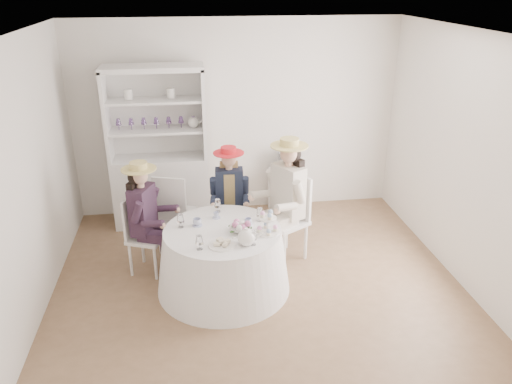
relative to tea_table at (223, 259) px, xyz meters
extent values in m
plane|color=brown|center=(0.38, 0.09, -0.36)|extent=(4.50, 4.50, 0.00)
plane|color=white|center=(0.38, 0.09, 2.34)|extent=(4.50, 4.50, 0.00)
plane|color=white|center=(0.38, 2.09, 0.99)|extent=(4.50, 0.00, 4.50)
plane|color=white|center=(0.38, -1.91, 0.99)|extent=(4.50, 0.00, 4.50)
plane|color=white|center=(-1.87, 0.09, 0.99)|extent=(0.00, 4.50, 4.50)
plane|color=white|center=(2.63, 0.09, 0.99)|extent=(0.00, 4.50, 4.50)
cone|color=white|center=(0.00, 0.00, -0.01)|extent=(1.45, 1.45, 0.70)
cylinder|color=white|center=(0.00, 0.00, 0.35)|extent=(1.25, 1.25, 0.02)
cube|color=silver|center=(-0.70, 1.75, 0.12)|extent=(1.32, 0.62, 0.96)
cube|color=silver|center=(-0.70, 1.96, 1.18)|extent=(1.27, 0.19, 1.17)
cube|color=silver|center=(-0.70, 1.75, 1.77)|extent=(1.32, 0.62, 0.06)
cube|color=silver|center=(-1.32, 1.75, 1.18)|extent=(0.10, 0.48, 1.17)
cube|color=silver|center=(-0.09, 1.75, 1.18)|extent=(0.10, 0.48, 1.17)
cube|color=silver|center=(-0.70, 1.75, 0.97)|extent=(1.23, 0.56, 0.03)
cube|color=silver|center=(-0.70, 1.75, 1.36)|extent=(1.23, 0.56, 0.03)
sphere|color=white|center=(-0.23, 1.75, 1.06)|extent=(0.15, 0.15, 0.15)
cube|color=silver|center=(1.06, 1.84, -0.04)|extent=(0.49, 0.49, 0.64)
cylinder|color=black|center=(1.06, 1.84, 0.42)|extent=(0.34, 0.34, 0.27)
cube|color=silver|center=(-0.83, 0.47, 0.07)|extent=(0.50, 0.50, 0.04)
cylinder|color=silver|center=(-0.75, 0.27, -0.15)|extent=(0.03, 0.03, 0.42)
cylinder|color=silver|center=(-0.63, 0.55, -0.15)|extent=(0.03, 0.03, 0.42)
cylinder|color=silver|center=(-1.03, 0.38, -0.15)|extent=(0.03, 0.03, 0.42)
cylinder|color=silver|center=(-0.92, 0.67, -0.15)|extent=(0.03, 0.03, 0.42)
cube|color=silver|center=(-0.99, 0.53, 0.33)|extent=(0.16, 0.35, 0.48)
cube|color=black|center=(-0.85, 0.48, 0.43)|extent=(0.31, 0.39, 0.55)
cube|color=black|center=(-0.76, 0.35, 0.15)|extent=(0.35, 0.24, 0.11)
cylinder|color=black|center=(-0.63, 0.30, -0.14)|extent=(0.10, 0.10, 0.44)
cylinder|color=black|center=(-0.89, 0.28, 0.49)|extent=(0.19, 0.14, 0.26)
cube|color=black|center=(-0.69, 0.50, 0.15)|extent=(0.35, 0.24, 0.11)
cylinder|color=black|center=(-0.57, 0.45, -0.14)|extent=(0.10, 0.10, 0.44)
cylinder|color=black|center=(-0.74, 0.64, 0.49)|extent=(0.19, 0.14, 0.26)
cylinder|color=#D8A889|center=(-0.85, 0.48, 0.72)|extent=(0.09, 0.09, 0.08)
sphere|color=#D8A889|center=(-0.85, 0.48, 0.83)|extent=(0.18, 0.18, 0.18)
sphere|color=black|center=(-0.89, 0.49, 0.81)|extent=(0.18, 0.18, 0.18)
cube|color=black|center=(-0.92, 0.50, 0.59)|extent=(0.16, 0.24, 0.36)
cylinder|color=tan|center=(-0.85, 0.48, 0.91)|extent=(0.38, 0.38, 0.01)
cylinder|color=tan|center=(-0.85, 0.48, 0.95)|extent=(0.19, 0.19, 0.08)
cube|color=silver|center=(0.16, 0.94, 0.06)|extent=(0.40, 0.40, 0.04)
cylinder|color=silver|center=(0.00, 0.80, -0.15)|extent=(0.03, 0.03, 0.41)
cylinder|color=silver|center=(0.30, 0.78, -0.15)|extent=(0.03, 0.03, 0.41)
cylinder|color=silver|center=(0.02, 1.10, -0.15)|extent=(0.03, 0.03, 0.41)
cylinder|color=silver|center=(0.32, 1.08, -0.15)|extent=(0.03, 0.03, 0.41)
cube|color=silver|center=(0.17, 1.11, 0.31)|extent=(0.35, 0.05, 0.47)
cube|color=#1B2337|center=(0.16, 0.96, 0.41)|extent=(0.35, 0.21, 0.54)
cube|color=tan|center=(0.16, 0.96, 0.41)|extent=(0.15, 0.21, 0.47)
cube|color=#1B2337|center=(0.07, 0.84, 0.14)|extent=(0.14, 0.32, 0.11)
cylinder|color=#1B2337|center=(0.06, 0.71, -0.14)|extent=(0.09, 0.09, 0.43)
cylinder|color=#1B2337|center=(-0.03, 0.94, 0.47)|extent=(0.10, 0.17, 0.26)
cube|color=#1B2337|center=(0.24, 0.82, 0.14)|extent=(0.14, 0.32, 0.11)
cylinder|color=#1B2337|center=(0.23, 0.69, -0.14)|extent=(0.09, 0.09, 0.43)
cylinder|color=#1B2337|center=(0.35, 0.91, 0.47)|extent=(0.10, 0.17, 0.26)
cylinder|color=#D8A889|center=(0.16, 0.96, 0.70)|extent=(0.08, 0.08, 0.07)
sphere|color=#D8A889|center=(0.16, 0.96, 0.80)|extent=(0.18, 0.18, 0.18)
sphere|color=tan|center=(0.17, 1.00, 0.78)|extent=(0.18, 0.18, 0.18)
cube|color=tan|center=(0.17, 1.03, 0.57)|extent=(0.23, 0.09, 0.35)
cylinder|color=red|center=(0.16, 0.96, 0.88)|extent=(0.37, 0.37, 0.01)
cylinder|color=red|center=(0.16, 0.96, 0.92)|extent=(0.19, 0.19, 0.07)
cube|color=silver|center=(0.79, 0.53, 0.13)|extent=(0.59, 0.59, 0.04)
cylinder|color=silver|center=(0.56, 0.59, -0.12)|extent=(0.04, 0.04, 0.47)
cylinder|color=silver|center=(0.73, 0.30, -0.12)|extent=(0.04, 0.04, 0.47)
cylinder|color=silver|center=(0.85, 0.77, -0.12)|extent=(0.04, 0.04, 0.47)
cylinder|color=silver|center=(1.03, 0.47, -0.12)|extent=(0.04, 0.04, 0.47)
cube|color=silver|center=(0.96, 0.63, 0.42)|extent=(0.24, 0.37, 0.54)
cube|color=beige|center=(0.81, 0.54, 0.53)|extent=(0.38, 0.44, 0.63)
cube|color=beige|center=(0.63, 0.55, 0.21)|extent=(0.39, 0.31, 0.13)
cylinder|color=beige|center=(0.50, 0.47, -0.11)|extent=(0.11, 0.11, 0.50)
cylinder|color=beige|center=(0.66, 0.71, 0.60)|extent=(0.21, 0.18, 0.30)
cube|color=beige|center=(0.73, 0.38, 0.21)|extent=(0.39, 0.31, 0.13)
cylinder|color=beige|center=(0.60, 0.30, -0.11)|extent=(0.11, 0.11, 0.50)
cylinder|color=beige|center=(0.89, 0.33, 0.60)|extent=(0.21, 0.18, 0.30)
cylinder|color=#D8A889|center=(0.81, 0.54, 0.86)|extent=(0.10, 0.10, 0.09)
sphere|color=#D8A889|center=(0.81, 0.54, 0.98)|extent=(0.20, 0.20, 0.20)
sphere|color=black|center=(0.85, 0.57, 0.96)|extent=(0.20, 0.20, 0.20)
cube|color=black|center=(0.89, 0.59, 0.71)|extent=(0.21, 0.27, 0.41)
cylinder|color=tan|center=(0.81, 0.54, 1.08)|extent=(0.43, 0.43, 0.01)
cylinder|color=tan|center=(0.81, 0.54, 1.12)|extent=(0.22, 0.22, 0.09)
cube|color=silver|center=(-0.50, 0.96, 0.12)|extent=(0.54, 0.54, 0.04)
cylinder|color=silver|center=(-0.29, 1.07, -0.12)|extent=(0.04, 0.04, 0.47)
cylinder|color=silver|center=(-0.61, 1.17, -0.12)|extent=(0.04, 0.04, 0.47)
cylinder|color=silver|center=(-0.40, 0.74, -0.12)|extent=(0.04, 0.04, 0.47)
cylinder|color=silver|center=(-0.72, 0.85, -0.12)|extent=(0.04, 0.04, 0.47)
cube|color=silver|center=(-0.56, 0.78, 0.41)|extent=(0.39, 0.16, 0.53)
imported|color=white|center=(-0.26, 0.13, 0.40)|extent=(0.12, 0.12, 0.07)
imported|color=white|center=(-0.04, 0.29, 0.39)|extent=(0.07, 0.07, 0.06)
imported|color=white|center=(0.28, 0.08, 0.39)|extent=(0.10, 0.10, 0.07)
imported|color=white|center=(0.18, -0.07, 0.39)|extent=(0.29, 0.29, 0.06)
sphere|color=#CC669D|center=(0.23, -0.08, 0.45)|extent=(0.07, 0.07, 0.07)
sphere|color=white|center=(0.21, -0.04, 0.45)|extent=(0.07, 0.07, 0.07)
sphere|color=#CC669D|center=(0.16, -0.03, 0.45)|extent=(0.07, 0.07, 0.07)
sphere|color=white|center=(0.12, -0.06, 0.45)|extent=(0.07, 0.07, 0.07)
sphere|color=#CC669D|center=(0.12, -0.11, 0.45)|extent=(0.07, 0.07, 0.07)
sphere|color=white|center=(0.16, -0.14, 0.45)|extent=(0.07, 0.07, 0.07)
sphere|color=#CC669D|center=(0.21, -0.13, 0.45)|extent=(0.07, 0.07, 0.07)
sphere|color=white|center=(0.22, -0.35, 0.44)|extent=(0.18, 0.18, 0.18)
cylinder|color=white|center=(0.33, -0.35, 0.45)|extent=(0.11, 0.03, 0.09)
cylinder|color=white|center=(0.22, -0.35, 0.53)|extent=(0.04, 0.04, 0.02)
cylinder|color=white|center=(-0.03, -0.33, 0.37)|extent=(0.27, 0.27, 0.01)
cube|color=beige|center=(-0.08, -0.35, 0.39)|extent=(0.06, 0.04, 0.03)
cube|color=beige|center=(-0.03, -0.33, 0.41)|extent=(0.07, 0.06, 0.03)
cube|color=beige|center=(0.02, -0.31, 0.39)|extent=(0.08, 0.07, 0.03)
cube|color=beige|center=(-0.05, -0.29, 0.41)|extent=(0.07, 0.07, 0.03)
cube|color=beige|center=(0.00, -0.37, 0.39)|extent=(0.07, 0.08, 0.03)
cylinder|color=white|center=(0.46, -0.12, 0.37)|extent=(0.25, 0.25, 0.01)
cylinder|color=white|center=(0.46, -0.12, 0.45)|extent=(0.02, 0.02, 0.17)
cylinder|color=white|center=(0.46, -0.12, 0.53)|extent=(0.19, 0.19, 0.01)
camera|label=1|loc=(-0.30, -4.66, 2.82)|focal=35.00mm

